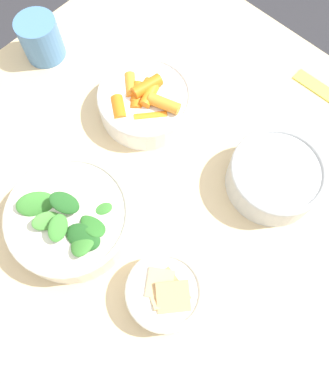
{
  "coord_description": "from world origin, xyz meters",
  "views": [
    {
      "loc": [
        0.13,
        -0.15,
        1.36
      ],
      "look_at": [
        -0.02,
        0.01,
        0.79
      ],
      "focal_mm": 35.0,
      "sensor_mm": 36.0,
      "label": 1
    }
  ],
  "objects_px": {
    "bowl_beans_hotdog": "(275,177)",
    "cup": "(41,39)",
    "bowl_carrots": "(145,101)",
    "bowl_greens": "(71,219)",
    "bowl_cookies": "(165,292)"
  },
  "relations": [
    {
      "from": "bowl_beans_hotdog",
      "to": "cup",
      "type": "height_order",
      "value": "cup"
    },
    {
      "from": "bowl_carrots",
      "to": "cup",
      "type": "height_order",
      "value": "cup"
    },
    {
      "from": "bowl_carrots",
      "to": "bowl_greens",
      "type": "xyz_separation_m",
      "value": [
        0.07,
        -0.24,
        0.0
      ]
    },
    {
      "from": "bowl_greens",
      "to": "cup",
      "type": "bearing_deg",
      "value": 147.42
    },
    {
      "from": "bowl_carrots",
      "to": "bowl_greens",
      "type": "distance_m",
      "value": 0.25
    },
    {
      "from": "bowl_carrots",
      "to": "bowl_cookies",
      "type": "xyz_separation_m",
      "value": [
        0.26,
        -0.22,
        -0.0
      ]
    },
    {
      "from": "bowl_carrots",
      "to": "bowl_greens",
      "type": "height_order",
      "value": "bowl_greens"
    },
    {
      "from": "bowl_beans_hotdog",
      "to": "bowl_cookies",
      "type": "bearing_deg",
      "value": -90.87
    },
    {
      "from": "bowl_cookies",
      "to": "bowl_carrots",
      "type": "bearing_deg",
      "value": 139.64
    },
    {
      "from": "bowl_greens",
      "to": "bowl_carrots",
      "type": "bearing_deg",
      "value": 106.44
    },
    {
      "from": "bowl_carrots",
      "to": "bowl_beans_hotdog",
      "type": "bearing_deg",
      "value": 9.22
    },
    {
      "from": "bowl_greens",
      "to": "bowl_cookies",
      "type": "relative_size",
      "value": 1.69
    },
    {
      "from": "bowl_greens",
      "to": "bowl_beans_hotdog",
      "type": "height_order",
      "value": "bowl_greens"
    },
    {
      "from": "bowl_beans_hotdog",
      "to": "cup",
      "type": "distance_m",
      "value": 0.51
    },
    {
      "from": "bowl_cookies",
      "to": "bowl_beans_hotdog",
      "type": "bearing_deg",
      "value": 89.13
    }
  ]
}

